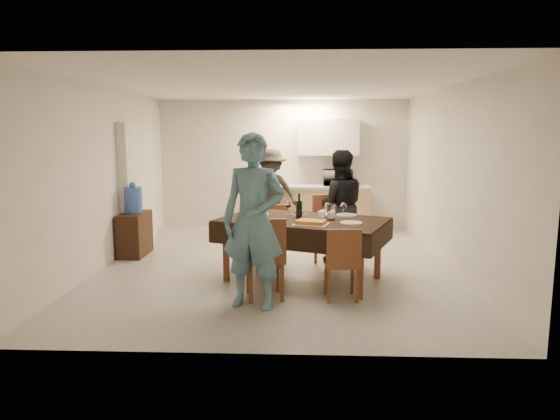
# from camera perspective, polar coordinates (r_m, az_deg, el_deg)

# --- Properties ---
(floor) EXTENTS (5.00, 6.00, 0.02)m
(floor) POSITION_cam_1_polar(r_m,az_deg,el_deg) (7.43, -0.50, -6.32)
(floor) COLOR #A3A39F
(floor) RESTS_ON ground
(ceiling) EXTENTS (5.00, 6.00, 0.02)m
(ceiling) POSITION_cam_1_polar(r_m,az_deg,el_deg) (7.20, -0.52, 14.09)
(ceiling) COLOR white
(ceiling) RESTS_ON wall_back
(wall_back) EXTENTS (5.00, 0.02, 2.60)m
(wall_back) POSITION_cam_1_polar(r_m,az_deg,el_deg) (10.19, 0.33, 5.22)
(wall_back) COLOR beige
(wall_back) RESTS_ON floor
(wall_front) EXTENTS (5.00, 0.02, 2.60)m
(wall_front) POSITION_cam_1_polar(r_m,az_deg,el_deg) (4.22, -2.52, 0.11)
(wall_front) COLOR beige
(wall_front) RESTS_ON floor
(wall_left) EXTENTS (0.02, 6.00, 2.60)m
(wall_left) POSITION_cam_1_polar(r_m,az_deg,el_deg) (7.73, -19.38, 3.58)
(wall_left) COLOR beige
(wall_left) RESTS_ON floor
(wall_right) EXTENTS (0.02, 6.00, 2.60)m
(wall_right) POSITION_cam_1_polar(r_m,az_deg,el_deg) (7.50, 18.97, 3.45)
(wall_right) COLOR beige
(wall_right) RESTS_ON floor
(stub_partition) EXTENTS (0.15, 1.40, 2.10)m
(stub_partition) POSITION_cam_1_polar(r_m,az_deg,el_deg) (8.85, -15.97, 2.71)
(stub_partition) COLOR white
(stub_partition) RESTS_ON floor
(kitchen_base_cabinet) EXTENTS (2.20, 0.60, 0.86)m
(kitchen_base_cabinet) POSITION_cam_1_polar(r_m,az_deg,el_deg) (9.96, 3.71, 0.08)
(kitchen_base_cabinet) COLOR tan
(kitchen_base_cabinet) RESTS_ON floor
(kitchen_worktop) EXTENTS (2.24, 0.64, 0.05)m
(kitchen_worktop) POSITION_cam_1_polar(r_m,az_deg,el_deg) (9.90, 3.74, 2.68)
(kitchen_worktop) COLOR #AFAFAA
(kitchen_worktop) RESTS_ON kitchen_base_cabinet
(upper_cabinet) EXTENTS (1.20, 0.34, 0.70)m
(upper_cabinet) POSITION_cam_1_polar(r_m,az_deg,el_deg) (9.99, 5.51, 8.27)
(upper_cabinet) COLOR silver
(upper_cabinet) RESTS_ON wall_back
(dining_table) EXTENTS (2.41, 1.91, 0.82)m
(dining_table) POSITION_cam_1_polar(r_m,az_deg,el_deg) (6.55, 2.62, -1.36)
(dining_table) COLOR black
(dining_table) RESTS_ON floor
(chair_near_left) EXTENTS (0.52, 0.52, 0.53)m
(chair_near_left) POSITION_cam_1_polar(r_m,az_deg,el_deg) (5.77, -1.83, -4.60)
(chair_near_left) COLOR brown
(chair_near_left) RESTS_ON floor
(chair_near_right) EXTENTS (0.42, 0.42, 0.47)m
(chair_near_right) POSITION_cam_1_polar(r_m,az_deg,el_deg) (5.81, 7.11, -5.29)
(chair_near_right) COLOR brown
(chair_near_right) RESTS_ON floor
(chair_far_left) EXTENTS (0.48, 0.49, 0.48)m
(chair_far_left) POSITION_cam_1_polar(r_m,az_deg,el_deg) (7.26, -0.97, -2.31)
(chair_far_left) COLOR brown
(chair_far_left) RESTS_ON floor
(chair_far_right) EXTENTS (0.62, 0.63, 0.56)m
(chair_far_right) POSITION_cam_1_polar(r_m,az_deg,el_deg) (7.23, 6.16, -1.65)
(chair_far_right) COLOR brown
(chair_far_right) RESTS_ON floor
(console) EXTENTS (0.37, 0.74, 0.68)m
(console) POSITION_cam_1_polar(r_m,az_deg,el_deg) (8.29, -16.26, -2.65)
(console) COLOR black
(console) RESTS_ON floor
(water_jug) EXTENTS (0.28, 0.28, 0.41)m
(water_jug) POSITION_cam_1_polar(r_m,az_deg,el_deg) (8.21, -16.43, 1.10)
(water_jug) COLOR #3C69CC
(water_jug) RESTS_ON console
(wine_bottle) EXTENTS (0.08, 0.08, 0.33)m
(wine_bottle) POSITION_cam_1_polar(r_m,az_deg,el_deg) (6.56, 2.20, 0.47)
(wine_bottle) COLOR black
(wine_bottle) RESTS_ON dining_table
(water_pitcher) EXTENTS (0.14, 0.14, 0.21)m
(water_pitcher) POSITION_cam_1_polar(r_m,az_deg,el_deg) (6.48, 5.73, -0.19)
(water_pitcher) COLOR white
(water_pitcher) RESTS_ON dining_table
(savoury_tart) EXTENTS (0.48, 0.41, 0.05)m
(savoury_tart) POSITION_cam_1_polar(r_m,az_deg,el_deg) (6.16, 3.58, -1.41)
(savoury_tart) COLOR #C28638
(savoury_tart) RESTS_ON dining_table
(salad_bowl) EXTENTS (0.19, 0.19, 0.07)m
(salad_bowl) POSITION_cam_1_polar(r_m,az_deg,el_deg) (6.72, 5.18, -0.47)
(salad_bowl) COLOR white
(salad_bowl) RESTS_ON dining_table
(mushroom_dish) EXTENTS (0.18, 0.18, 0.03)m
(mushroom_dish) POSITION_cam_1_polar(r_m,az_deg,el_deg) (6.81, 2.20, -0.49)
(mushroom_dish) COLOR white
(mushroom_dish) RESTS_ON dining_table
(wine_glass_a) EXTENTS (0.08, 0.08, 0.19)m
(wine_glass_a) POSITION_cam_1_polar(r_m,az_deg,el_deg) (6.30, -2.37, -0.55)
(wine_glass_a) COLOR white
(wine_glass_a) RESTS_ON dining_table
(wine_glass_b) EXTENTS (0.08, 0.08, 0.18)m
(wine_glass_b) POSITION_cam_1_polar(r_m,az_deg,el_deg) (6.80, 7.26, 0.07)
(wine_glass_b) COLOR white
(wine_glass_b) RESTS_ON dining_table
(wine_glass_c) EXTENTS (0.09, 0.09, 0.20)m
(wine_glass_c) POSITION_cam_1_polar(r_m,az_deg,el_deg) (6.82, 0.94, 0.22)
(wine_glass_c) COLOR white
(wine_glass_c) RESTS_ON dining_table
(plate_near_left) EXTENTS (0.25, 0.25, 0.01)m
(plate_near_left) POSITION_cam_1_polar(r_m,az_deg,el_deg) (6.27, -2.85, -1.40)
(plate_near_left) COLOR white
(plate_near_left) RESTS_ON dining_table
(plate_near_right) EXTENTS (0.28, 0.28, 0.02)m
(plate_near_right) POSITION_cam_1_polar(r_m,az_deg,el_deg) (6.28, 8.13, -1.46)
(plate_near_right) COLOR white
(plate_near_right) RESTS_ON dining_table
(plate_far_left) EXTENTS (0.28, 0.28, 0.02)m
(plate_far_left) POSITION_cam_1_polar(r_m,az_deg,el_deg) (6.86, -2.40, -0.50)
(plate_far_left) COLOR white
(plate_far_left) RESTS_ON dining_table
(plate_far_right) EXTENTS (0.28, 0.28, 0.02)m
(plate_far_right) POSITION_cam_1_polar(r_m,az_deg,el_deg) (6.86, 7.63, -0.56)
(plate_far_right) COLOR white
(plate_far_right) RESTS_ON dining_table
(microwave) EXTENTS (0.56, 0.38, 0.31)m
(microwave) POSITION_cam_1_polar(r_m,az_deg,el_deg) (9.90, 6.61, 3.70)
(microwave) COLOR silver
(microwave) RESTS_ON kitchen_worktop
(person_near) EXTENTS (0.80, 0.62, 1.95)m
(person_near) POSITION_cam_1_polar(r_m,az_deg,el_deg) (5.50, -3.05, -1.27)
(person_near) COLOR teal
(person_near) RESTS_ON floor
(person_far) EXTENTS (0.87, 0.70, 1.69)m
(person_far) POSITION_cam_1_polar(r_m,az_deg,el_deg) (7.60, 6.74, 0.47)
(person_far) COLOR black
(person_far) RESTS_ON floor
(person_kitchen) EXTENTS (1.06, 0.61, 1.64)m
(person_kitchen) POSITION_cam_1_polar(r_m,az_deg,el_deg) (9.47, -1.05, 2.04)
(person_kitchen) COLOR black
(person_kitchen) RESTS_ON floor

